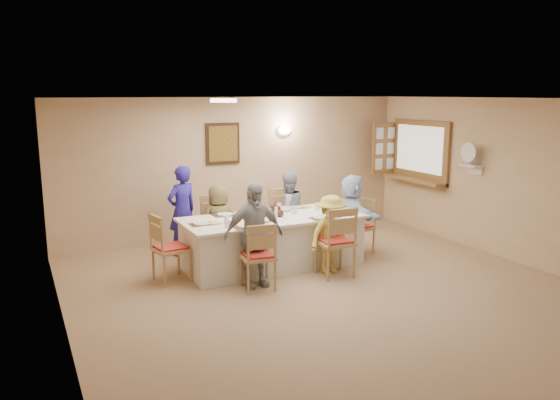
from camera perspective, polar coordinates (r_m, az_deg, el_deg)
name	(u,v)px	position (r m, az deg, el deg)	size (l,w,h in m)	color
ground	(343,299)	(7.10, 6.56, -10.19)	(7.00, 7.00, 0.00)	#A17E56
room_walls	(345,181)	(6.70, 6.85, 1.97)	(7.00, 7.00, 7.00)	tan
wall_picture	(223,144)	(9.63, -6.00, 5.88)	(0.62, 0.05, 0.72)	black
wall_sconce	(285,130)	(10.07, 0.49, 7.31)	(0.26, 0.09, 0.18)	white
ceiling_light	(224,101)	(7.51, -5.92, 10.30)	(0.36, 0.36, 0.05)	white
serving_hatch	(420,151)	(10.52, 14.46, 4.94)	(0.06, 1.50, 1.15)	olive
hatch_sill	(414,180)	(10.51, 13.82, 2.07)	(0.30, 1.50, 0.05)	olive
shutter_door	(384,148)	(10.95, 10.83, 5.32)	(0.55, 0.04, 1.00)	olive
fan_shelf	(471,166)	(9.50, 19.35, 3.42)	(0.22, 0.36, 0.03)	white
desk_fan	(470,157)	(9.46, 19.28, 4.31)	(0.30, 0.30, 0.28)	#A5A5A8
dining_table	(273,241)	(8.22, -0.78, -4.33)	(2.70, 1.14, 0.76)	silver
chair_back_left	(217,227)	(8.69, -6.64, -2.81)	(0.47, 0.47, 0.98)	tan
chair_back_right	(284,219)	(9.14, 0.46, -1.99)	(0.47, 0.47, 0.99)	tan
chair_front_left	(258,255)	(7.26, -2.35, -5.77)	(0.44, 0.44, 0.93)	tan
chair_front_right	(335,241)	(7.79, 5.76, -4.24)	(0.49, 0.49, 1.03)	tan
chair_left_end	(171,247)	(7.68, -11.32, -4.87)	(0.46, 0.46, 0.96)	tan
chair_right_end	(359,226)	(8.96, 8.22, -2.73)	(0.42, 0.42, 0.89)	tan
diner_back_left	(219,222)	(8.55, -6.38, -2.30)	(0.63, 0.46, 1.19)	brown
diner_back_right	(288,211)	(9.01, 0.80, -1.15)	(0.68, 0.55, 1.31)	#9495AA
diner_front_left	(254,235)	(7.30, -2.75, -3.63)	(0.84, 0.36, 1.43)	#A6A6A6
diner_front_right	(331,235)	(7.87, 5.31, -3.61)	(0.81, 0.57, 1.15)	gold
diner_right_end	(352,214)	(8.84, 7.56, -1.51)	(0.47, 1.23, 1.30)	silver
caregiver	(182,211)	(8.83, -10.19, -1.11)	(0.62, 0.51, 1.45)	#2A2098
placemat_fl	(246,227)	(7.52, -3.55, -2.81)	(0.36, 0.27, 0.01)	#472B19
plate_fl	(246,226)	(7.51, -3.55, -2.74)	(0.22, 0.22, 0.01)	white
napkin_fl	(260,226)	(7.54, -2.14, -2.70)	(0.13, 0.13, 0.01)	yellow
placemat_fr	(322,218)	(8.04, 4.37, -1.90)	(0.33, 0.24, 0.01)	#472B19
plate_fr	(322,217)	(8.04, 4.37, -1.83)	(0.24, 0.24, 0.02)	white
napkin_fr	(334,217)	(8.09, 5.65, -1.79)	(0.14, 0.14, 0.01)	yellow
placemat_bl	(225,215)	(8.28, -5.79, -1.54)	(0.37, 0.28, 0.01)	#472B19
plate_bl	(225,214)	(8.28, -5.80, -1.48)	(0.24, 0.24, 0.01)	white
napkin_bl	(237,214)	(8.29, -4.51, -1.45)	(0.13, 0.13, 0.01)	yellow
placemat_br	(295,208)	(8.76, 1.58, -0.79)	(0.33, 0.25, 0.01)	#472B19
plate_br	(295,207)	(8.76, 1.58, -0.73)	(0.22, 0.22, 0.01)	white
napkin_br	(306,207)	(8.80, 2.77, -0.70)	(0.13, 0.13, 0.01)	yellow
placemat_le	(202,224)	(7.73, -8.18, -2.51)	(0.33, 0.25, 0.01)	#472B19
plate_le	(202,223)	(7.73, -8.18, -2.44)	(0.23, 0.23, 0.01)	white
napkin_le	(215,223)	(7.74, -6.80, -2.41)	(0.14, 0.14, 0.01)	yellow
placemat_re	(336,209)	(8.66, 5.92, -0.99)	(0.34, 0.25, 0.01)	#472B19
plate_re	(336,209)	(8.65, 5.92, -0.92)	(0.24, 0.24, 0.02)	white
napkin_re	(348,209)	(8.71, 7.10, -0.89)	(0.14, 0.14, 0.01)	yellow
teacup_a	(228,224)	(7.53, -5.44, -2.50)	(0.13, 0.13, 0.08)	white
teacup_b	(279,206)	(8.73, -0.09, -0.59)	(0.10, 0.10, 0.08)	white
bowl_a	(265,220)	(7.80, -1.58, -2.12)	(0.25, 0.25, 0.05)	white
bowl_b	(285,209)	(8.49, 0.56, -0.98)	(0.21, 0.21, 0.06)	white
condiment_ketchup	(266,210)	(8.10, -1.52, -1.05)	(0.10, 0.10, 0.21)	#A40E0E
condiment_brown	(275,209)	(8.18, -0.49, -0.90)	(0.12, 0.12, 0.21)	#3F1910
condiment_malt	(280,212)	(8.09, -0.03, -1.25)	(0.15, 0.15, 0.15)	#3F1910
drinking_glass	(262,213)	(8.10, -1.90, -1.39)	(0.06, 0.06, 0.10)	silver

